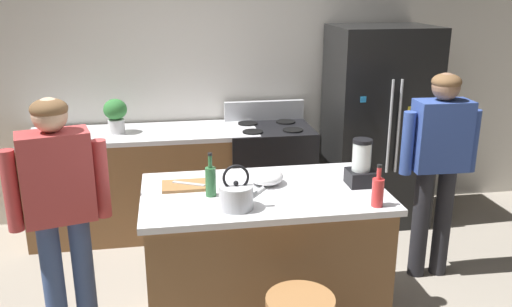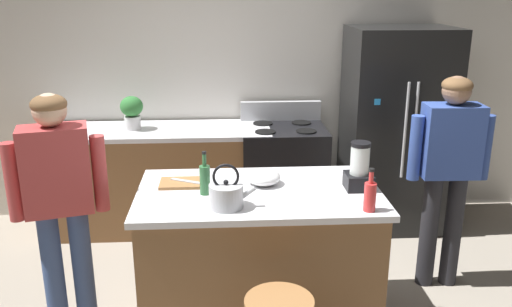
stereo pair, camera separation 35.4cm
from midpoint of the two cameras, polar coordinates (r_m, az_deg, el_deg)
back_wall at (r=5.17m, az=0.84°, el=8.16°), size 8.00×0.10×2.70m
kitchen_island at (r=3.60m, az=3.16°, el=-11.01°), size 1.53×0.88×0.95m
back_counter_run at (r=5.01m, az=-8.03°, el=-2.69°), size 2.00×0.64×0.95m
refrigerator at (r=5.11m, az=16.48°, el=2.38°), size 0.90×0.73×1.84m
stove_range at (r=5.02m, az=4.90°, el=-2.42°), size 0.76×0.65×1.13m
person_by_island_left at (r=3.46m, az=-17.41°, el=-4.16°), size 0.59×0.31×1.59m
person_by_sink_right at (r=4.15m, az=22.04°, el=-0.98°), size 0.59×0.23×1.60m
potted_plant at (r=4.85m, az=-10.99°, el=4.48°), size 0.20×0.20×0.30m
blender_appliance at (r=3.48m, az=13.76°, el=-1.71°), size 0.17×0.17×0.31m
bottle_olive_oil at (r=3.31m, az=-2.39°, el=-2.72°), size 0.07×0.07×0.28m
bottle_soda at (r=3.18m, az=15.13°, el=-4.38°), size 0.07×0.07×0.26m
mixing_bowl at (r=3.49m, az=3.72°, el=-2.55°), size 0.22×0.22×0.10m
tea_kettle at (r=3.12m, az=0.10°, el=-4.45°), size 0.28×0.20×0.27m
cutting_board at (r=3.50m, az=-4.87°, el=-3.18°), size 0.30×0.20×0.02m
chef_knife at (r=3.50m, az=-4.54°, el=-2.98°), size 0.21×0.13×0.01m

